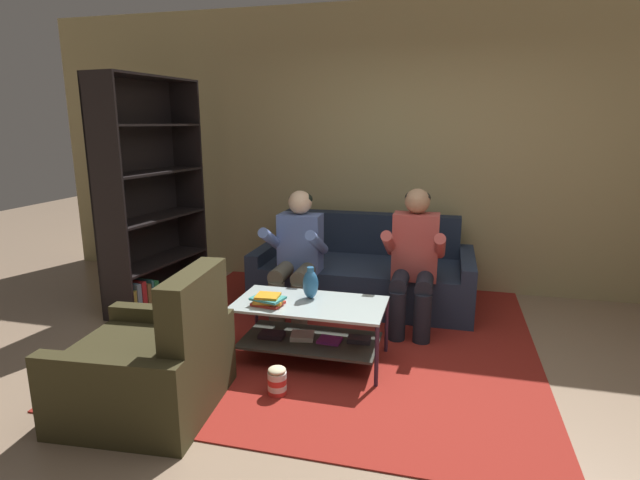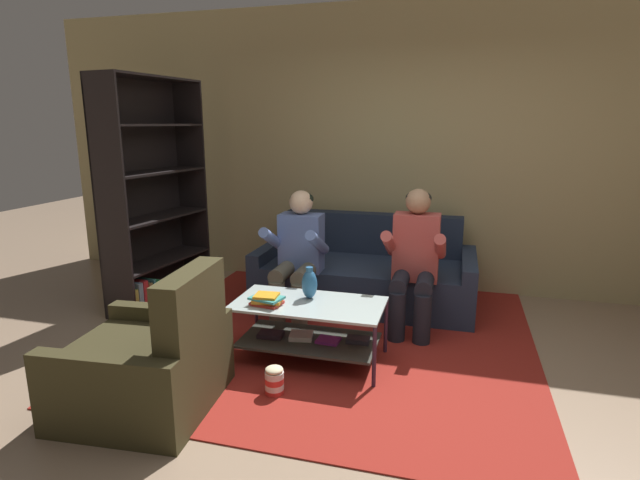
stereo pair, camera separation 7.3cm
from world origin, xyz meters
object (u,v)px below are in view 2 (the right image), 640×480
object	(u,v)px
couch	(366,275)
person_seated_left	(298,251)
coffee_table	(309,323)
vase	(309,284)
book_stack	(267,300)
bookshelf	(148,210)
person_seated_right	(415,256)
armchair	(149,365)
popcorn_tub	(274,381)

from	to	relation	value
couch	person_seated_left	size ratio (longest dim) A/B	1.80
coffee_table	vase	world-z (taller)	vase
book_stack	bookshelf	size ratio (longest dim) A/B	0.12
coffee_table	book_stack	bearing A→B (deg)	-156.24
vase	person_seated_right	bearing A→B (deg)	44.91
coffee_table	armchair	world-z (taller)	armchair
book_stack	couch	bearing A→B (deg)	73.23
popcorn_tub	couch	bearing A→B (deg)	82.51
person_seated_right	bookshelf	size ratio (longest dim) A/B	0.56
person_seated_left	coffee_table	size ratio (longest dim) A/B	1.05
couch	bookshelf	distance (m)	2.17
popcorn_tub	person_seated_left	bearing A→B (deg)	101.28
bookshelf	armchair	xyz separation A→B (m)	(1.04, -1.61, -0.65)
couch	person_seated_left	xyz separation A→B (m)	(-0.51, -0.58, 0.35)
person_seated_right	armchair	distance (m)	2.22
armchair	popcorn_tub	size ratio (longest dim) A/B	4.76
person_seated_right	popcorn_tub	xyz separation A→B (m)	(-0.76, -1.32, -0.55)
popcorn_tub	coffee_table	bearing A→B (deg)	81.55
person_seated_left	armchair	distance (m)	1.73
bookshelf	vase	bearing A→B (deg)	-20.56
person_seated_left	popcorn_tub	distance (m)	1.44
book_stack	armchair	world-z (taller)	armchair
couch	person_seated_right	world-z (taller)	person_seated_right
armchair	person_seated_left	bearing A→B (deg)	75.38
armchair	popcorn_tub	xyz separation A→B (m)	(0.69, 0.33, -0.18)
coffee_table	vase	distance (m)	0.29
coffee_table	vase	size ratio (longest dim) A/B	4.52
book_stack	armchair	distance (m)	0.90
person_seated_right	bookshelf	world-z (taller)	bookshelf
person_seated_left	coffee_table	world-z (taller)	person_seated_left
coffee_table	bookshelf	xyz separation A→B (m)	(-1.81, 0.76, 0.63)
couch	book_stack	world-z (taller)	couch
couch	bookshelf	bearing A→B (deg)	-163.08
person_seated_right	book_stack	xyz separation A→B (m)	(-0.96, -0.92, -0.15)
couch	bookshelf	world-z (taller)	bookshelf
vase	bookshelf	bearing A→B (deg)	159.44
person_seated_right	vase	distance (m)	1.00
couch	vase	size ratio (longest dim) A/B	8.57
couch	armchair	bearing A→B (deg)	-112.94
book_stack	person_seated_left	bearing A→B (deg)	93.89
person_seated_right	vase	bearing A→B (deg)	-135.09
person_seated_left	popcorn_tub	bearing A→B (deg)	-78.72
book_stack	coffee_table	bearing A→B (deg)	23.76
couch	person_seated_right	size ratio (longest dim) A/B	1.73
armchair	popcorn_tub	world-z (taller)	armchair
vase	popcorn_tub	xyz separation A→B (m)	(-0.06, -0.62, -0.47)
armchair	bookshelf	bearing A→B (deg)	122.91
vase	armchair	size ratio (longest dim) A/B	0.26
person_seated_right	popcorn_tub	distance (m)	1.62
couch	bookshelf	xyz separation A→B (m)	(-1.98, -0.60, 0.66)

